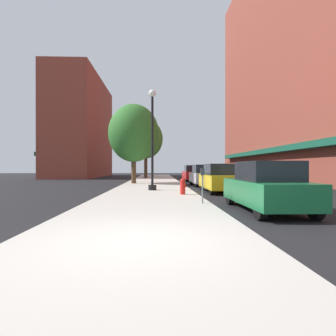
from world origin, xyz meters
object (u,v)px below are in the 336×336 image
car_green (266,187)px  car_yellow (220,178)px  fire_hydrant (183,186)px  car_red (193,173)px  parking_meter_near (202,181)px  tree_near (146,139)px  lamppost (152,138)px  car_silver (204,176)px  tree_mid (134,133)px

car_green → car_yellow: same height
fire_hydrant → car_red: 14.98m
car_yellow → parking_meter_near: bearing=-109.5°
car_yellow → car_red: (0.00, 12.52, 0.00)m
tree_near → car_red: bearing=-50.4°
tree_near → car_yellow: size_ratio=1.71×
lamppost → fire_hydrant: (1.55, -2.59, -2.68)m
lamppost → parking_meter_near: 6.74m
car_silver → car_green: bearing=-89.5°
lamppost → tree_near: bearing=93.7°
fire_hydrant → car_green: bearing=-62.6°
car_yellow → car_red: bearing=89.3°
car_green → car_yellow: (0.00, 6.84, 0.00)m
tree_mid → car_red: 8.46m
tree_near → car_yellow: bearing=-74.7°
car_yellow → car_silver: (0.00, 5.63, 0.00)m
lamppost → tree_near: 18.49m
car_green → parking_meter_near: bearing=150.4°
tree_near → car_silver: bearing=-68.6°
tree_near → tree_mid: 11.48m
fire_hydrant → car_silver: 8.25m
tree_near → tree_mid: (-0.51, -11.45, -0.69)m
car_silver → car_red: same height
car_green → car_silver: same height
lamppost → car_red: bearing=72.2°
lamppost → car_silver: 7.02m
car_red → tree_mid: bearing=-138.2°
tree_mid → car_red: bearing=43.2°
car_green → car_yellow: 6.84m
tree_mid → car_silver: bearing=-16.0°
lamppost → tree_mid: size_ratio=0.89×
tree_mid → car_silver: 6.81m
lamppost → car_silver: lamppost is taller
car_silver → lamppost: bearing=-126.0°
tree_mid → car_green: 15.56m
car_green → car_yellow: size_ratio=1.00×
fire_hydrant → car_yellow: (2.37, 2.27, 0.29)m
car_green → lamppost: bearing=119.2°
car_yellow → lamppost: bearing=174.6°
lamppost → car_silver: bearing=53.5°
fire_hydrant → tree_near: tree_near is taller
tree_mid → car_silver: size_ratio=1.54×
parking_meter_near → car_yellow: (1.95, 5.71, -0.14)m
lamppost → tree_near: (-1.18, 18.36, 1.79)m
parking_meter_near → car_green: size_ratio=0.30×
parking_meter_near → car_red: bearing=83.9°
parking_meter_near → lamppost: bearing=108.2°
tree_mid → tree_near: bearing=87.4°
car_red → parking_meter_near: bearing=-97.5°
fire_hydrant → car_green: size_ratio=0.18×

